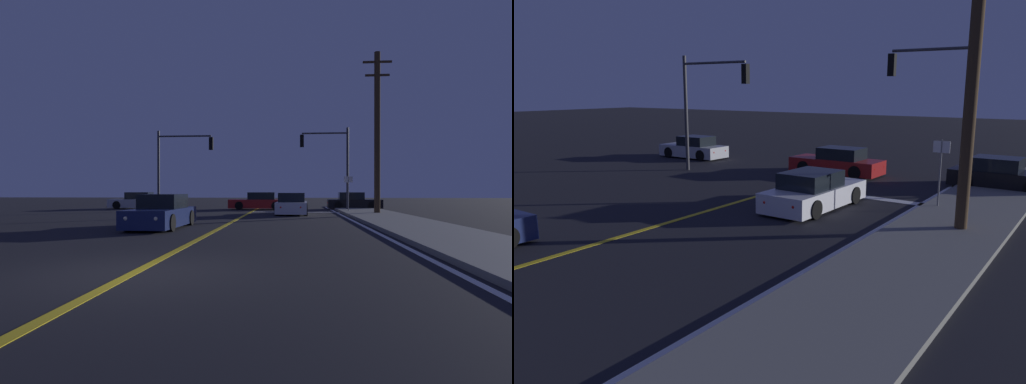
% 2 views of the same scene
% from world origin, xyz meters
% --- Properties ---
extents(sidewalk_right, '(3.20, 42.19, 0.15)m').
position_xyz_m(sidewalk_right, '(7.63, 11.72, 0.07)').
color(sidewalk_right, slate).
rests_on(sidewalk_right, ground).
extents(lane_line_center, '(0.20, 39.84, 0.01)m').
position_xyz_m(lane_line_center, '(0.00, 11.72, 0.01)').
color(lane_line_center, gold).
rests_on(lane_line_center, ground).
extents(lane_line_edge_right, '(0.16, 39.84, 0.01)m').
position_xyz_m(lane_line_edge_right, '(5.78, 11.72, 0.01)').
color(lane_line_edge_right, white).
rests_on(lane_line_edge_right, ground).
extents(stop_bar, '(6.03, 0.50, 0.01)m').
position_xyz_m(stop_bar, '(3.02, 21.94, 0.01)').
color(stop_bar, white).
rests_on(stop_bar, ground).
extents(car_mid_block_black, '(4.22, 1.96, 1.34)m').
position_xyz_m(car_mid_block_black, '(7.60, 26.73, 0.58)').
color(car_mid_block_black, black).
rests_on(car_mid_block_black, ground).
extents(car_side_waiting_white, '(2.04, 4.57, 1.34)m').
position_xyz_m(car_side_waiting_white, '(2.79, 19.23, 0.58)').
color(car_side_waiting_white, silver).
rests_on(car_side_waiting_white, ground).
extents(car_distant_tail_silver, '(4.27, 1.83, 1.34)m').
position_xyz_m(car_distant_tail_silver, '(-9.79, 26.47, 0.58)').
color(car_distant_tail_silver, '#B2B5BA').
rests_on(car_distant_tail_silver, ground).
extents(car_far_approaching_red, '(4.60, 1.86, 1.34)m').
position_xyz_m(car_far_approaching_red, '(0.20, 26.12, 0.58)').
color(car_far_approaching_red, maroon).
rests_on(car_far_approaching_red, ground).
extents(traffic_signal_near_right, '(3.54, 0.28, 6.08)m').
position_xyz_m(traffic_signal_near_right, '(5.62, 24.24, 4.02)').
color(traffic_signal_near_right, '#38383D').
rests_on(traffic_signal_near_right, ground).
extents(traffic_signal_far_left, '(4.09, 0.28, 5.79)m').
position_xyz_m(traffic_signal_far_left, '(-5.38, 22.84, 3.88)').
color(traffic_signal_far_left, '#38383D').
rests_on(traffic_signal_far_left, ground).
extents(utility_pole_right, '(1.72, 0.36, 9.85)m').
position_xyz_m(utility_pole_right, '(7.93, 18.96, 5.06)').
color(utility_pole_right, '#42301E').
rests_on(utility_pole_right, ground).
extents(street_sign_corner, '(0.56, 0.06, 2.47)m').
position_xyz_m(street_sign_corner, '(6.53, 21.44, 1.66)').
color(street_sign_corner, slate).
rests_on(street_sign_corner, ground).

